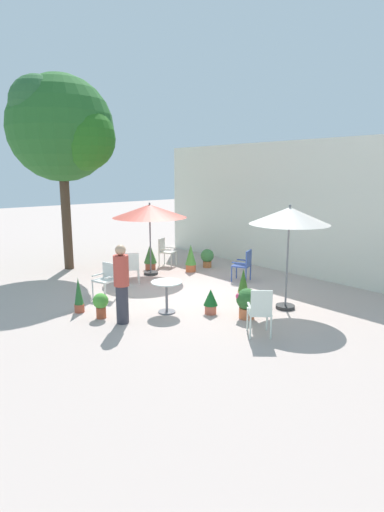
# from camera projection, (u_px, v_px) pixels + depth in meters

# --- Properties ---
(ground_plane) EXTENTS (60.00, 60.00, 0.00)m
(ground_plane) POSITION_uv_depth(u_px,v_px,m) (188.00, 294.00, 10.85)
(ground_plane) COLOR #B7A399
(villa_facade) EXTENTS (11.02, 0.30, 4.07)m
(villa_facade) POSITION_uv_depth(u_px,v_px,m) (286.00, 208.00, 13.01)
(villa_facade) COLOR silver
(villa_facade) RESTS_ON ground
(shade_tree) EXTENTS (3.41, 3.24, 6.07)m
(shade_tree) POSITION_uv_depth(u_px,v_px,m) (63.00, 128.00, 12.74)
(shade_tree) COLOR #483627
(shade_tree) RESTS_ON ground
(patio_umbrella_0) EXTENTS (1.81, 1.81, 2.43)m
(patio_umbrella_0) POSITION_uv_depth(u_px,v_px,m) (289.00, 217.00, 9.25)
(patio_umbrella_0) COLOR #2D2D2D
(patio_umbrella_0) RESTS_ON ground
(patio_umbrella_1) EXTENTS (2.26, 2.26, 2.23)m
(patio_umbrella_1) POSITION_uv_depth(u_px,v_px,m) (150.00, 212.00, 12.50)
(patio_umbrella_1) COLOR #2D2D2D
(patio_umbrella_1) RESTS_ON ground
(cafe_table_0) EXTENTS (0.71, 0.71, 0.72)m
(cafe_table_0) POSITION_uv_depth(u_px,v_px,m) (167.00, 291.00, 9.30)
(cafe_table_0) COLOR silver
(cafe_table_0) RESTS_ON ground
(patio_chair_0) EXTENTS (0.58, 0.54, 0.88)m
(patio_chair_0) POSITION_uv_depth(u_px,v_px,m) (106.00, 277.00, 10.41)
(patio_chair_0) COLOR white
(patio_chair_0) RESTS_ON ground
(patio_chair_1) EXTENTS (0.62, 0.62, 0.93)m
(patio_chair_1) POSITION_uv_depth(u_px,v_px,m) (244.00, 263.00, 11.98)
(patio_chair_1) COLOR #354D99
(patio_chair_1) RESTS_ON ground
(patio_chair_2) EXTENTS (0.65, 0.64, 0.97)m
(patio_chair_2) POSITION_uv_depth(u_px,v_px,m) (260.00, 309.00, 7.94)
(patio_chair_2) COLOR silver
(patio_chair_2) RESTS_ON ground
(patio_chair_3) EXTENTS (0.60, 0.61, 0.90)m
(patio_chair_3) POSITION_uv_depth(u_px,v_px,m) (131.00, 266.00, 11.72)
(patio_chair_3) COLOR silver
(patio_chair_3) RESTS_ON ground
(patio_chair_4) EXTENTS (0.63, 0.59, 0.93)m
(patio_chair_4) POSITION_uv_depth(u_px,v_px,m) (165.00, 250.00, 13.99)
(patio_chair_4) COLOR silver
(patio_chair_4) RESTS_ON ground
(potted_plant_0) EXTENTS (0.22, 0.22, 0.81)m
(potted_plant_0) POSITION_uv_depth(u_px,v_px,m) (79.00, 296.00, 9.35)
(potted_plant_0) COLOR #A94F37
(potted_plant_0) RESTS_ON ground
(potted_plant_1) EXTENTS (0.42, 0.42, 0.84)m
(potted_plant_1) POSITION_uv_depth(u_px,v_px,m) (150.00, 256.00, 13.40)
(potted_plant_1) COLOR #A35037
(potted_plant_1) RESTS_ON ground
(potted_plant_2) EXTENTS (0.26, 0.26, 0.82)m
(potted_plant_2) POSITION_uv_depth(u_px,v_px,m) (243.00, 285.00, 10.15)
(potted_plant_2) COLOR #CA7240
(potted_plant_2) RESTS_ON ground
(potted_plant_3) EXTENTS (0.47, 0.47, 0.67)m
(potted_plant_3) POSITION_uv_depth(u_px,v_px,m) (247.00, 302.00, 8.98)
(potted_plant_3) COLOR #CF6D41
(potted_plant_3) RESTS_ON ground
(potted_plant_4) EXTENTS (0.44, 0.44, 0.61)m
(potted_plant_4) POSITION_uv_depth(u_px,v_px,m) (207.00, 257.00, 13.78)
(potted_plant_4) COLOR #AD6438
(potted_plant_4) RESTS_ON ground
(potted_plant_5) EXTENTS (0.35, 0.35, 0.87)m
(potted_plant_5) POSITION_uv_depth(u_px,v_px,m) (191.00, 258.00, 13.17)
(potted_plant_5) COLOR #CF6539
(potted_plant_5) RESTS_ON ground
(potted_plant_6) EXTENTS (0.34, 0.34, 0.56)m
(potted_plant_6) POSITION_uv_depth(u_px,v_px,m) (101.00, 303.00, 8.98)
(potted_plant_6) COLOR #AA4C2F
(potted_plant_6) RESTS_ON ground
(potted_plant_7) EXTENTS (0.32, 0.32, 0.57)m
(potted_plant_7) POSITION_uv_depth(u_px,v_px,m) (211.00, 300.00, 9.25)
(potted_plant_7) COLOR #C4644C
(potted_plant_7) RESTS_ON ground
(standing_person) EXTENTS (0.45, 0.45, 1.68)m
(standing_person) POSITION_uv_depth(u_px,v_px,m) (122.00, 283.00, 8.59)
(standing_person) COLOR #33333D
(standing_person) RESTS_ON ground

